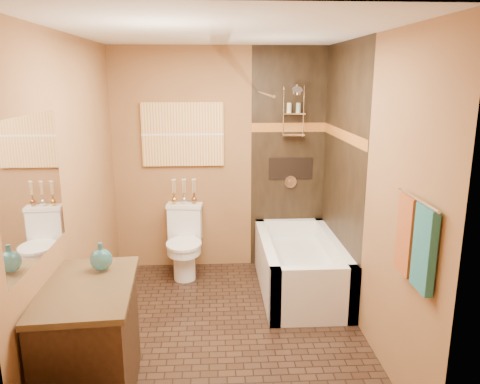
{
  "coord_description": "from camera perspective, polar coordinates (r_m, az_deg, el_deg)",
  "views": [
    {
      "loc": [
        -0.08,
        -3.71,
        2.17
      ],
      "look_at": [
        0.16,
        0.4,
        1.15
      ],
      "focal_mm": 35.0,
      "sensor_mm": 36.0,
      "label": 1
    }
  ],
  "objects": [
    {
      "name": "towel_rust",
      "position": [
        3.21,
        19.65,
        -4.93
      ],
      "size": [
        0.05,
        0.22,
        0.52
      ],
      "primitive_type": "cube",
      "color": "#98461B",
      "rests_on": "towel_bar"
    },
    {
      "name": "toilet",
      "position": [
        5.25,
        -6.78,
        -6.01
      ],
      "size": [
        0.41,
        0.6,
        0.78
      ],
      "rotation": [
        0.0,
        0.0,
        -0.1
      ],
      "color": "white",
      "rests_on": "floor"
    },
    {
      "name": "floor",
      "position": [
        4.3,
        -1.89,
        -16.44
      ],
      "size": [
        3.0,
        3.0,
        0.0
      ],
      "primitive_type": "plane",
      "color": "black",
      "rests_on": "ground"
    },
    {
      "name": "vanity",
      "position": [
        3.46,
        -17.77,
        -17.12
      ],
      "size": [
        0.65,
        0.99,
        0.85
      ],
      "rotation": [
        0.0,
        0.0,
        0.07
      ],
      "color": "black",
      "rests_on": "floor"
    },
    {
      "name": "sunset_painting",
      "position": [
        5.23,
        -6.98,
        6.98
      ],
      "size": [
        0.9,
        0.04,
        0.7
      ],
      "primitive_type": "cube",
      "color": "orange",
      "rests_on": "wall_back"
    },
    {
      "name": "towel_teal",
      "position": [
        2.99,
        21.56,
        -6.51
      ],
      "size": [
        0.05,
        0.22,
        0.52
      ],
      "primitive_type": "cube",
      "color": "#1F6569",
      "rests_on": "towel_bar"
    },
    {
      "name": "mosaic_band_back",
      "position": [
        5.29,
        6.05,
        7.84
      ],
      "size": [
        0.85,
        0.01,
        0.1
      ],
      "primitive_type": "cube",
      "color": "#9B531C",
      "rests_on": "alcove_tile_back"
    },
    {
      "name": "shower_fixtures",
      "position": [
        5.19,
        6.52,
        8.22
      ],
      "size": [
        0.24,
        0.33,
        1.16
      ],
      "color": "silver",
      "rests_on": "floor"
    },
    {
      "name": "bud_vases",
      "position": [
        5.26,
        -6.84,
        0.14
      ],
      "size": [
        0.28,
        0.06,
        0.28
      ],
      "color": "#C0893C",
      "rests_on": "toilet"
    },
    {
      "name": "curtain_rod",
      "position": [
        4.49,
        2.87,
        11.95
      ],
      "size": [
        0.03,
        1.55,
        0.03
      ],
      "primitive_type": "cylinder",
      "rotation": [
        1.57,
        0.0,
        0.0
      ],
      "color": "silver",
      "rests_on": "wall_back"
    },
    {
      "name": "alcove_tile_right",
      "position": [
        4.73,
        12.3,
        2.34
      ],
      "size": [
        0.01,
        1.5,
        2.5
      ],
      "primitive_type": "cube",
      "color": "black",
      "rests_on": "wall_right"
    },
    {
      "name": "alcove_tile_back",
      "position": [
        5.35,
        5.93,
        3.91
      ],
      "size": [
        0.85,
        0.01,
        2.5
      ],
      "primitive_type": "cube",
      "color": "black",
      "rests_on": "wall_back"
    },
    {
      "name": "bathtub",
      "position": [
        4.95,
        7.29,
        -9.44
      ],
      "size": [
        0.8,
        1.5,
        0.55
      ],
      "color": "white",
      "rests_on": "floor"
    },
    {
      "name": "teal_bottle",
      "position": [
        3.44,
        -16.59,
        -7.54
      ],
      "size": [
        0.16,
        0.16,
        0.24
      ],
      "primitive_type": null,
      "rotation": [
        0.0,
        0.0,
        -0.04
      ],
      "color": "#23646A",
      "rests_on": "vanity"
    },
    {
      "name": "wall_front",
      "position": [
        2.4,
        -1.18,
        -8.73
      ],
      "size": [
        2.4,
        0.02,
        2.5
      ],
      "primitive_type": "cube",
      "color": "#946339",
      "rests_on": "floor"
    },
    {
      "name": "wall_right",
      "position": [
        4.03,
        15.27,
        0.19
      ],
      "size": [
        0.02,
        3.0,
        2.5
      ],
      "primitive_type": "cube",
      "color": "#946339",
      "rests_on": "floor"
    },
    {
      "name": "wall_back",
      "position": [
        5.29,
        -2.42,
        3.86
      ],
      "size": [
        2.4,
        0.02,
        2.5
      ],
      "primitive_type": "cube",
      "color": "#946339",
      "rests_on": "floor"
    },
    {
      "name": "mosaic_band_right",
      "position": [
        4.67,
        12.42,
        6.79
      ],
      "size": [
        0.01,
        1.5,
        0.1
      ],
      "primitive_type": "cube",
      "color": "#9B531C",
      "rests_on": "alcove_tile_right"
    },
    {
      "name": "vanity_mirror",
      "position": [
        3.15,
        -23.86,
        0.37
      ],
      "size": [
        0.01,
        1.0,
        0.9
      ],
      "primitive_type": "cube",
      "color": "white",
      "rests_on": "wall_left"
    },
    {
      "name": "ceiling",
      "position": [
        3.73,
        -2.21,
        18.95
      ],
      "size": [
        3.0,
        3.0,
        0.0
      ],
      "primitive_type": "plane",
      "color": "silver",
      "rests_on": "wall_back"
    },
    {
      "name": "towel_bar",
      "position": [
        3.02,
        20.83,
        -0.86
      ],
      "size": [
        0.02,
        0.55,
        0.02
      ],
      "primitive_type": "cylinder",
      "rotation": [
        1.57,
        0.0,
        0.0
      ],
      "color": "silver",
      "rests_on": "wall_right"
    },
    {
      "name": "alcove_niche",
      "position": [
        5.36,
        6.18,
        2.85
      ],
      "size": [
        0.5,
        0.01,
        0.25
      ],
      "primitive_type": "cube",
      "color": "black",
      "rests_on": "alcove_tile_back"
    },
    {
      "name": "wall_left",
      "position": [
        3.98,
        -19.56,
        -0.29
      ],
      "size": [
        0.02,
        3.0,
        2.5
      ],
      "primitive_type": "cube",
      "color": "#946339",
      "rests_on": "floor"
    }
  ]
}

